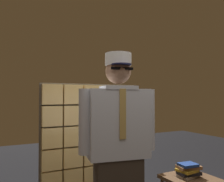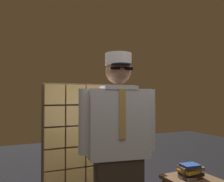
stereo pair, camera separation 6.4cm
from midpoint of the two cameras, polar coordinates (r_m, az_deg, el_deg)
The scene contains 3 objects.
glass_block_wall at distance 3.21m, azimuth -5.54°, elevation -12.86°, with size 1.36×0.10×1.62m.
standing_person at distance 2.19m, azimuth 0.68°, elevation -14.00°, with size 0.73×0.36×1.83m.
book_stack at distance 2.85m, azimuth 17.43°, elevation -17.95°, with size 0.28×0.20×0.15m.
Camera 1 is at (-1.18, -1.51, 1.43)m, focal length 37.53 mm.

